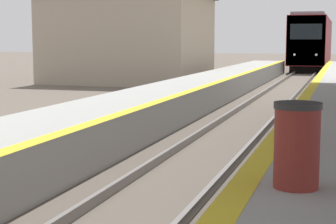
{
  "coord_description": "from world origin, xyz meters",
  "views": [
    {
      "loc": [
        2.59,
        -1.13,
        2.33
      ],
      "look_at": [
        -4.13,
        20.29,
        -0.54
      ],
      "focal_mm": 60.0,
      "sensor_mm": 36.0,
      "label": 1
    }
  ],
  "objects": [
    {
      "name": "train",
      "position": [
        0.0,
        46.75,
        2.2
      ],
      "size": [
        2.66,
        16.23,
        4.32
      ],
      "color": "black",
      "rests_on": "ground"
    },
    {
      "name": "trash_bin",
      "position": [
        2.17,
        4.46,
        1.3
      ],
      "size": [
        0.47,
        0.47,
        0.86
      ],
      "color": "maroon",
      "rests_on": "platform_right"
    },
    {
      "name": "station_building",
      "position": [
        -9.01,
        28.65,
        2.51
      ],
      "size": [
        8.52,
        7.65,
        5.0
      ],
      "color": "tan",
      "rests_on": "ground"
    }
  ]
}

